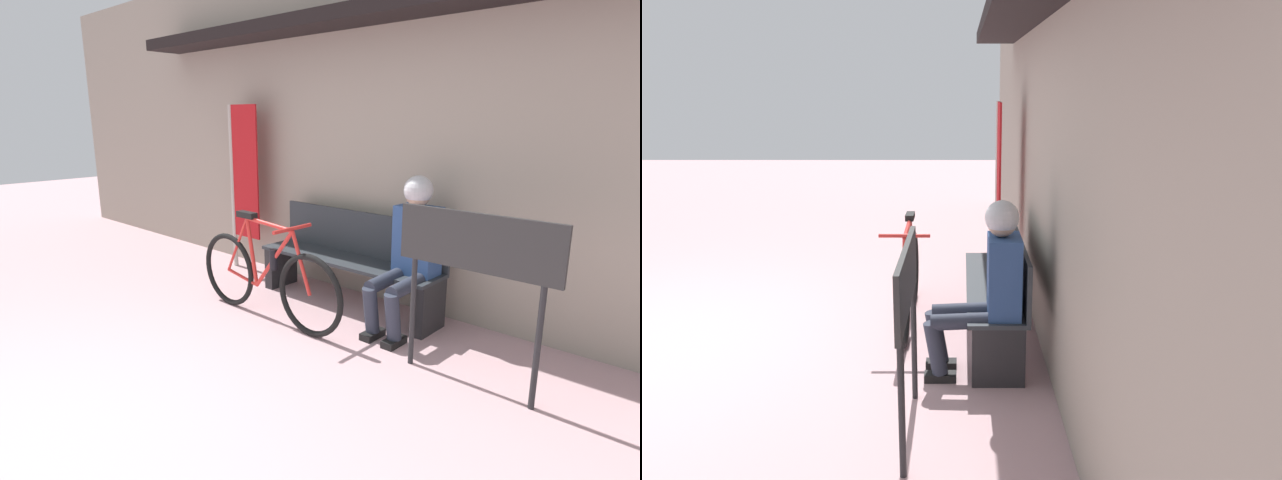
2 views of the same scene
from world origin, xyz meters
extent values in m
plane|color=#C69EA3|center=(0.00, 0.00, 0.00)|extent=(24.00, 24.00, 0.00)
cube|color=#9E9384|center=(0.00, 2.92, 1.60)|extent=(12.00, 0.12, 3.20)
cube|color=black|center=(0.00, 2.64, 2.50)|extent=(6.60, 0.44, 0.12)
cube|color=#2D3338|center=(-0.27, 2.50, 0.43)|extent=(1.81, 0.42, 0.03)
cube|color=#2D3338|center=(-0.27, 2.69, 0.64)|extent=(1.81, 0.03, 0.40)
cube|color=#232326|center=(-1.12, 2.50, 0.21)|extent=(0.10, 0.36, 0.41)
cube|color=#232326|center=(0.59, 2.50, 0.21)|extent=(0.10, 0.36, 0.41)
torus|color=black|center=(-1.08, 1.81, 0.33)|extent=(0.67, 0.05, 0.67)
torus|color=black|center=(-0.07, 1.81, 0.33)|extent=(0.67, 0.05, 0.67)
cylinder|color=red|center=(-0.52, 1.81, 0.83)|extent=(0.55, 0.03, 0.07)
cylinder|color=red|center=(-0.47, 1.81, 0.54)|extent=(0.47, 0.03, 0.56)
cylinder|color=red|center=(-0.74, 1.81, 0.56)|extent=(0.13, 0.03, 0.58)
cylinder|color=red|center=(-0.88, 1.81, 0.30)|extent=(0.39, 0.03, 0.09)
cylinder|color=red|center=(-0.93, 1.81, 0.59)|extent=(0.30, 0.02, 0.53)
cylinder|color=red|center=(-0.16, 1.81, 0.57)|extent=(0.21, 0.03, 0.49)
cube|color=black|center=(-0.79, 1.81, 0.87)|extent=(0.20, 0.07, 0.05)
cylinder|color=red|center=(-0.25, 1.81, 0.84)|extent=(0.03, 0.40, 0.03)
cylinder|color=black|center=(-0.47, 1.81, 0.54)|extent=(0.07, 0.07, 0.17)
cylinder|color=#2D3342|center=(0.33, 2.27, 0.43)|extent=(0.11, 0.46, 0.13)
cylinder|color=#2D3342|center=(0.33, 2.07, 0.24)|extent=(0.11, 0.17, 0.39)
cube|color=black|center=(0.33, 2.10, 0.03)|extent=(0.10, 0.22, 0.06)
cylinder|color=#2D3342|center=(0.53, 2.27, 0.43)|extent=(0.11, 0.46, 0.13)
cylinder|color=#2D3342|center=(0.53, 2.07, 0.24)|extent=(0.11, 0.17, 0.39)
cube|color=black|center=(0.53, 2.10, 0.03)|extent=(0.10, 0.22, 0.06)
cube|color=#2D4C84|center=(0.43, 2.54, 0.72)|extent=(0.34, 0.22, 0.55)
sphere|color=tan|center=(0.43, 2.52, 1.10)|extent=(0.20, 0.20, 0.20)
sphere|color=silver|center=(0.43, 2.52, 1.13)|extent=(0.23, 0.23, 0.23)
cylinder|color=#B7B2A8|center=(-2.02, 2.62, 0.90)|extent=(0.05, 0.05, 1.80)
cube|color=red|center=(-1.79, 2.62, 1.09)|extent=(0.40, 0.02, 1.43)
cylinder|color=#232326|center=(0.77, 1.95, 0.38)|extent=(0.04, 0.04, 0.76)
cylinder|color=#232326|center=(1.60, 1.95, 0.38)|extent=(0.04, 0.04, 0.76)
cube|color=#2D2D2D|center=(1.18, 1.95, 0.94)|extent=(1.04, 0.03, 0.36)
camera|label=1|loc=(2.44, -0.84, 1.68)|focal=28.00mm
camera|label=2|loc=(4.44, 2.26, 1.99)|focal=35.00mm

